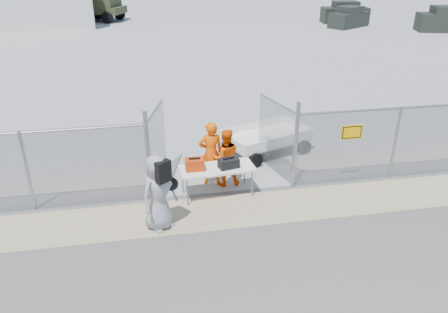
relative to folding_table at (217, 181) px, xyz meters
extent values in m
plane|color=#413F3F|center=(0.21, -1.87, -0.43)|extent=(160.00, 160.00, 0.00)
cube|color=#949494|center=(0.21, 40.13, -0.42)|extent=(160.00, 80.00, 0.01)
cube|color=tan|center=(0.21, -0.87, -0.42)|extent=(44.00, 1.60, 0.01)
cube|color=red|center=(-0.60, -0.02, 0.58)|extent=(0.50, 0.35, 0.31)
cube|color=black|center=(0.30, -0.06, 0.55)|extent=(0.58, 0.42, 0.25)
imported|color=#F75204|center=(-0.05, 0.73, 0.52)|extent=(0.70, 0.47, 1.88)
imported|color=#F75204|center=(0.34, 0.58, 0.42)|extent=(0.82, 0.64, 1.69)
imported|color=gray|center=(-1.61, -1.25, 0.53)|extent=(1.12, 1.05, 1.91)
camera|label=1|loc=(-1.69, -10.29, 5.69)|focal=35.00mm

